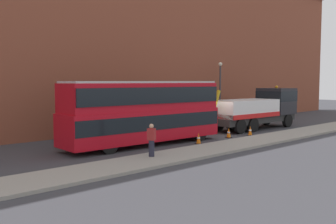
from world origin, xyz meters
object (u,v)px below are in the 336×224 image
double_decker_bus (144,110)px  traffic_cone_near_truck (250,131)px  pedestrian_onlooker (151,140)px  traffic_cone_near_bus (199,139)px  traffic_cone_midway (229,133)px  street_lamp (220,87)px  recovery_tow_truck (258,108)px

double_decker_bus → traffic_cone_near_truck: double_decker_bus is taller
pedestrian_onlooker → traffic_cone_near_bus: pedestrian_onlooker is taller
double_decker_bus → traffic_cone_near_bus: double_decker_bus is taller
traffic_cone_near_bus → traffic_cone_midway: size_ratio=1.00×
pedestrian_onlooker → traffic_cone_near_bus: (5.37, 1.63, -0.64)m
pedestrian_onlooker → street_lamp: size_ratio=0.29×
recovery_tow_truck → street_lamp: (0.47, 4.56, 1.71)m
double_decker_bus → traffic_cone_midway: size_ratio=15.43×
traffic_cone_near_bus → traffic_cone_midway: (3.56, 0.35, 0.00)m
pedestrian_onlooker → recovery_tow_truck: bearing=-8.4°
traffic_cone_near_bus → traffic_cone_near_truck: same height
traffic_cone_near_truck → street_lamp: bearing=56.0°
traffic_cone_near_bus → street_lamp: (10.10, 6.58, 3.13)m
recovery_tow_truck → double_decker_bus: 12.49m
double_decker_bus → recovery_tow_truck: bearing=1.9°
recovery_tow_truck → traffic_cone_midway: bearing=-162.7°
double_decker_bus → traffic_cone_midway: 6.89m
traffic_cone_midway → pedestrian_onlooker: bearing=-167.5°
recovery_tow_truck → pedestrian_onlooker: size_ratio=5.96×
traffic_cone_midway → recovery_tow_truck: bearing=15.3°
traffic_cone_near_bus → traffic_cone_near_truck: (5.67, -0.00, 0.00)m
double_decker_bus → street_lamp: 13.78m
double_decker_bus → street_lamp: street_lamp is taller
traffic_cone_midway → street_lamp: street_lamp is taller
recovery_tow_truck → street_lamp: 4.89m
traffic_cone_near_truck → double_decker_bus: bearing=166.5°
traffic_cone_near_bus → traffic_cone_near_truck: 5.67m
recovery_tow_truck → pedestrian_onlooker: recovery_tow_truck is taller
pedestrian_onlooker → double_decker_bus: bearing=33.3°
traffic_cone_midway → traffic_cone_near_bus: bearing=-174.4°
double_decker_bus → traffic_cone_midway: bearing=-12.7°
double_decker_bus → traffic_cone_near_truck: (8.51, -2.04, -1.89)m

